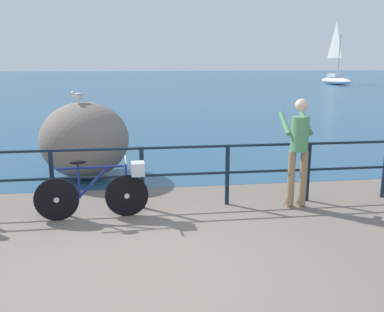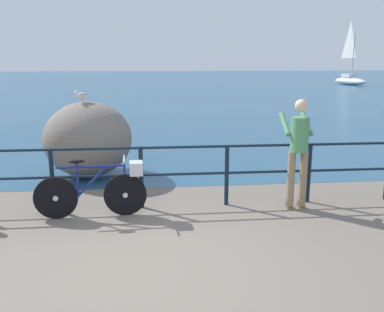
% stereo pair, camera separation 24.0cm
% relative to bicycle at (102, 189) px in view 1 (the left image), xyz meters
% --- Properties ---
extents(ground_plane, '(120.00, 120.00, 0.10)m').
position_rel_bicycle_xyz_m(ground_plane, '(0.61, 18.26, -0.51)').
color(ground_plane, '#6B6056').
extents(sea_surface, '(120.00, 90.00, 0.01)m').
position_rel_bicycle_xyz_m(sea_surface, '(0.61, 46.40, -0.46)').
color(sea_surface, navy).
rests_on(sea_surface, ground_plane).
extents(promenade_railing, '(8.49, 0.07, 1.02)m').
position_rel_bicycle_xyz_m(promenade_railing, '(0.61, 0.34, 0.17)').
color(promenade_railing, black).
rests_on(promenade_railing, ground_plane).
extents(bicycle, '(1.70, 0.48, 0.92)m').
position_rel_bicycle_xyz_m(bicycle, '(0.00, 0.00, 0.00)').
color(bicycle, black).
rests_on(bicycle, ground_plane).
extents(person_at_railing, '(0.46, 0.65, 1.78)m').
position_rel_bicycle_xyz_m(person_at_railing, '(3.11, 0.06, 0.53)').
color(person_at_railing, '#8C7251').
rests_on(person_at_railing, ground_plane).
extents(breakwater_boulder_main, '(1.80, 1.89, 1.54)m').
position_rel_bicycle_xyz_m(breakwater_boulder_main, '(-0.52, 2.44, 0.31)').
color(breakwater_boulder_main, slate).
rests_on(breakwater_boulder_main, ground).
extents(seagull, '(0.30, 0.27, 0.23)m').
position_rel_bicycle_xyz_m(seagull, '(-0.59, 2.36, 1.22)').
color(seagull, gold).
rests_on(seagull, breakwater_boulder_main).
extents(sailboat, '(2.12, 4.57, 6.16)m').
position_rel_bicycle_xyz_m(sailboat, '(20.47, 33.79, 0.24)').
color(sailboat, white).
rests_on(sailboat, sea_surface).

